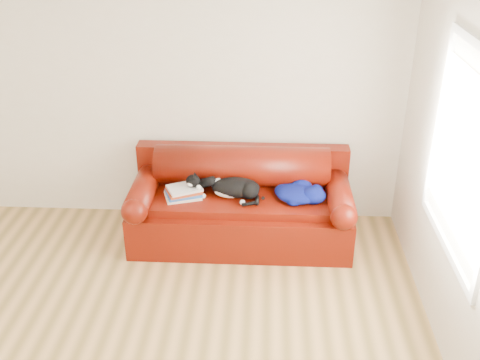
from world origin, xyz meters
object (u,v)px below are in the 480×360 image
object	(u,v)px
sofa_base	(241,218)
cat	(235,188)
book_stack	(184,192)
blanket	(299,193)

from	to	relation	value
sofa_base	cat	bearing A→B (deg)	-143.90
book_stack	blanket	xyz separation A→B (m)	(1.09, 0.01, 0.02)
sofa_base	cat	xyz separation A→B (m)	(-0.06, -0.04, 0.35)
book_stack	cat	distance (m)	0.49
blanket	cat	bearing A→B (deg)	178.96
book_stack	cat	size ratio (longest dim) A/B	0.63
cat	blanket	xyz separation A→B (m)	(0.61, -0.01, -0.03)
cat	blanket	size ratio (longest dim) A/B	1.29
book_stack	cat	world-z (taller)	cat
cat	sofa_base	bearing A→B (deg)	60.93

